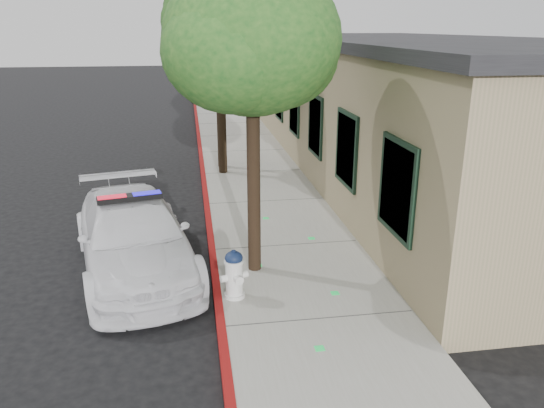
{
  "coord_description": "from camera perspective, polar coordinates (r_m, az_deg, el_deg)",
  "views": [
    {
      "loc": [
        -0.25,
        -7.11,
        4.57
      ],
      "look_at": [
        1.31,
        2.89,
        1.12
      ],
      "focal_mm": 34.62,
      "sensor_mm": 36.0,
      "label": 1
    }
  ],
  "objects": [
    {
      "name": "street_tree_mid",
      "position": [
        16.26,
        -5.79,
        19.33
      ],
      "size": [
        3.38,
        3.19,
        6.1
      ],
      "rotation": [
        0.0,
        0.0,
        -0.06
      ],
      "color": "black",
      "rests_on": "sidewalk"
    },
    {
      "name": "sidewalk",
      "position": [
        11.22,
        1.4,
        -4.82
      ],
      "size": [
        3.2,
        60.0,
        0.15
      ],
      "primitive_type": "cube",
      "color": "gray",
      "rests_on": "ground"
    },
    {
      "name": "street_tree_near",
      "position": [
        9.15,
        -2.1,
        16.71
      ],
      "size": [
        3.07,
        2.99,
        5.48
      ],
      "rotation": [
        0.0,
        0.0,
        0.11
      ],
      "color": "black",
      "rests_on": "sidewalk"
    },
    {
      "name": "fire_hydrant",
      "position": [
        8.99,
        -4.12,
        -7.58
      ],
      "size": [
        0.5,
        0.43,
        0.86
      ],
      "rotation": [
        0.0,
        0.0,
        0.31
      ],
      "color": "silver",
      "rests_on": "sidewalk"
    },
    {
      "name": "red_curb",
      "position": [
        11.06,
        -6.51,
        -5.26
      ],
      "size": [
        0.14,
        60.0,
        0.16
      ],
      "primitive_type": "cube",
      "color": "maroon",
      "rests_on": "ground"
    },
    {
      "name": "ground",
      "position": [
        8.45,
        -5.92,
        -14.02
      ],
      "size": [
        120.0,
        120.0,
        0.0
      ],
      "primitive_type": "plane",
      "color": "black",
      "rests_on": "ground"
    },
    {
      "name": "police_car",
      "position": [
        10.51,
        -14.85,
        -3.34
      ],
      "size": [
        3.02,
        5.27,
        1.56
      ],
      "rotation": [
        0.0,
        0.0,
        0.22
      ],
      "color": "white",
      "rests_on": "ground"
    },
    {
      "name": "street_tree_far",
      "position": [
        16.93,
        -5.81,
        16.56
      ],
      "size": [
        2.9,
        2.66,
        5.03
      ],
      "rotation": [
        0.0,
        0.0,
        -0.31
      ],
      "color": "black",
      "rests_on": "sidewalk"
    },
    {
      "name": "clapboard_building",
      "position": [
        17.71,
        14.54,
        10.28
      ],
      "size": [
        7.3,
        20.89,
        4.24
      ],
      "color": "tan",
      "rests_on": "ground"
    }
  ]
}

